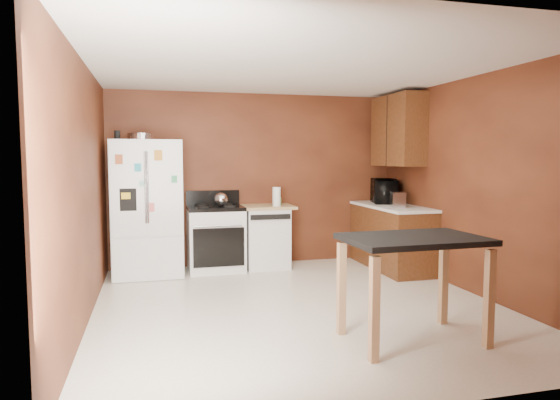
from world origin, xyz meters
name	(u,v)px	position (x,y,z in m)	size (l,w,h in m)	color
floor	(299,306)	(0.00, 0.00, 0.00)	(4.50, 4.50, 0.00)	white
ceiling	(300,66)	(0.00, 0.00, 2.50)	(4.50, 4.50, 0.00)	white
wall_back	(256,179)	(0.00, 2.25, 1.25)	(4.20, 4.20, 0.00)	brown
wall_front	(406,212)	(0.00, -2.25, 1.25)	(4.20, 4.20, 0.00)	brown
wall_left	(84,192)	(-2.10, 0.00, 1.25)	(4.50, 4.50, 0.00)	brown
wall_right	(475,186)	(2.10, 0.00, 1.25)	(4.50, 4.50, 0.00)	brown
roasting_pan	(141,137)	(-1.61, 1.88, 1.84)	(0.35, 0.35, 0.09)	silver
pen_cup	(117,135)	(-1.90, 1.74, 1.86)	(0.08, 0.08, 0.11)	black
kettle	(221,200)	(-0.57, 1.86, 0.99)	(0.19, 0.19, 0.19)	silver
paper_towel	(277,197)	(0.21, 1.82, 1.02)	(0.11, 0.11, 0.27)	white
green_canister	(278,201)	(0.27, 1.97, 0.94)	(0.10, 0.10, 0.11)	green
toaster	(398,200)	(1.74, 1.16, 1.00)	(0.17, 0.28, 0.21)	silver
microwave	(384,192)	(1.85, 1.81, 1.06)	(0.58, 0.39, 0.32)	black
refrigerator	(147,208)	(-1.55, 1.86, 0.90)	(0.90, 0.80, 1.80)	white
gas_range	(216,237)	(-0.64, 1.92, 0.46)	(0.76, 0.68, 1.10)	white
dishwasher	(266,236)	(0.08, 1.95, 0.45)	(0.78, 0.63, 0.89)	white
right_cabinets	(393,204)	(1.84, 1.48, 0.91)	(0.63, 1.58, 2.45)	brown
island	(413,253)	(0.66, -1.19, 0.76)	(1.17, 0.80, 0.91)	black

